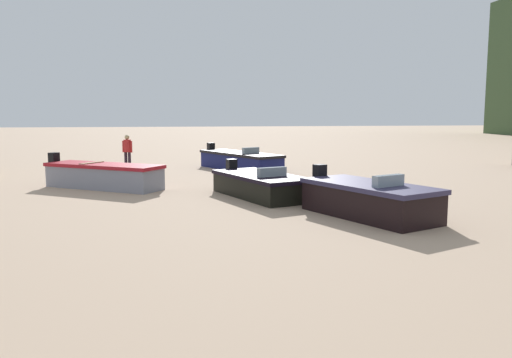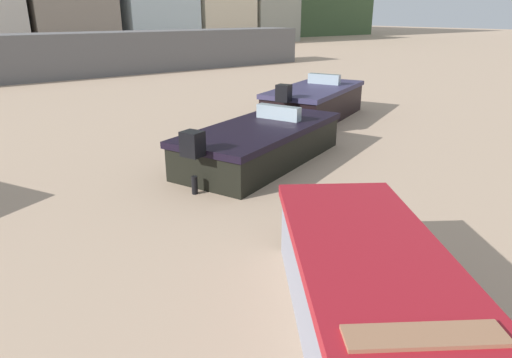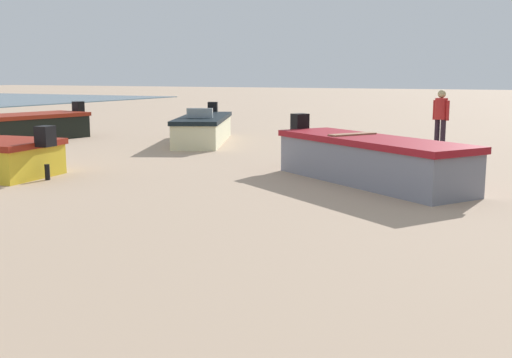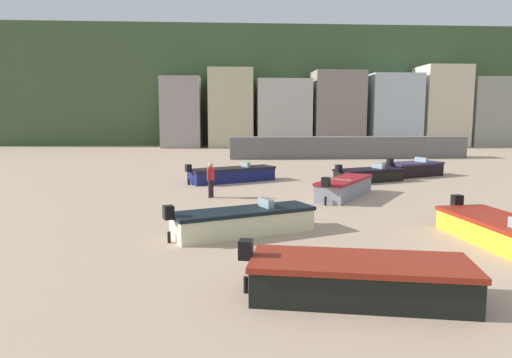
# 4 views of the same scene
# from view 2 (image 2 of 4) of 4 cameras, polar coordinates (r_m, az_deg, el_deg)

# --- Properties ---
(harbor_pier) EXTENTS (21.32, 2.40, 1.93)m
(harbor_pier) POSITION_cam_2_polar(r_m,az_deg,el_deg) (23.77, -17.53, 14.81)
(harbor_pier) COLOR slate
(harbor_pier) RESTS_ON ground
(boat_grey_0) EXTENTS (3.54, 4.40, 1.19)m
(boat_grey_0) POSITION_cam_2_polar(r_m,az_deg,el_deg) (3.85, 16.48, -18.50)
(boat_grey_0) COLOR gray
(boat_grey_0) RESTS_ON ground
(boat_black_4) EXTENTS (4.06, 2.99, 1.19)m
(boat_black_4) POSITION_cam_2_polar(r_m,az_deg,el_deg) (12.91, 7.34, 9.49)
(boat_black_4) COLOR black
(boat_black_4) RESTS_ON ground
(boat_black_7) EXTENTS (4.23, 2.92, 1.05)m
(boat_black_7) POSITION_cam_2_polar(r_m,az_deg,el_deg) (9.00, 0.66, 4.52)
(boat_black_7) COLOR black
(boat_black_7) RESTS_ON ground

